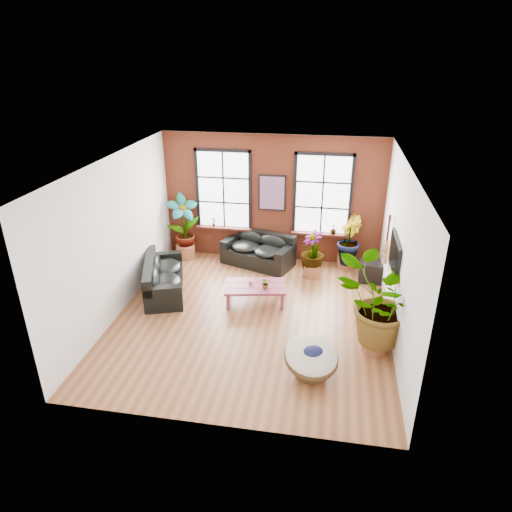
{
  "coord_description": "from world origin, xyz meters",
  "views": [
    {
      "loc": [
        1.57,
        -8.59,
        5.56
      ],
      "look_at": [
        0.0,
        0.6,
        1.25
      ],
      "focal_mm": 32.0,
      "sensor_mm": 36.0,
      "label": 1
    }
  ],
  "objects_px": {
    "sofa_back": "(259,250)",
    "sofa_left": "(162,278)",
    "coffee_table": "(255,287)",
    "papasan_chair": "(311,358)"
  },
  "relations": [
    {
      "from": "sofa_back",
      "to": "coffee_table",
      "type": "relative_size",
      "value": 1.38
    },
    {
      "from": "sofa_left",
      "to": "coffee_table",
      "type": "xyz_separation_m",
      "value": [
        2.34,
        -0.14,
        0.02
      ]
    },
    {
      "from": "coffee_table",
      "to": "sofa_back",
      "type": "bearing_deg",
      "value": 86.4
    },
    {
      "from": "sofa_back",
      "to": "sofa_left",
      "type": "bearing_deg",
      "value": -116.82
    },
    {
      "from": "coffee_table",
      "to": "sofa_left",
      "type": "bearing_deg",
      "value": 166.25
    },
    {
      "from": "sofa_left",
      "to": "papasan_chair",
      "type": "relative_size",
      "value": 1.72
    },
    {
      "from": "sofa_left",
      "to": "sofa_back",
      "type": "bearing_deg",
      "value": -64.77
    },
    {
      "from": "sofa_left",
      "to": "coffee_table",
      "type": "bearing_deg",
      "value": -111.62
    },
    {
      "from": "sofa_back",
      "to": "papasan_chair",
      "type": "bearing_deg",
      "value": -49.61
    },
    {
      "from": "sofa_back",
      "to": "sofa_left",
      "type": "relative_size",
      "value": 0.93
    }
  ]
}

